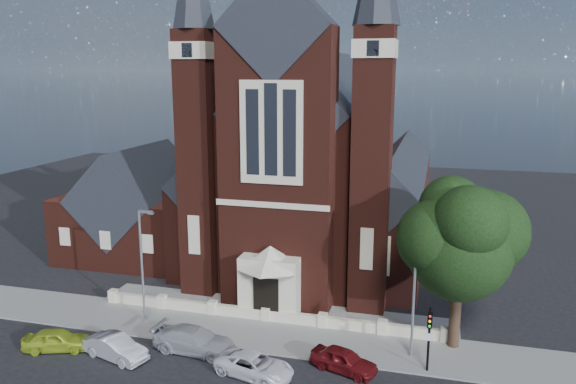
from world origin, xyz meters
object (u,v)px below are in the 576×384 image
object	(u,v)px
street_tree	(462,243)
car_lime_van	(56,340)
street_lamp_left	(143,260)
parish_hall	(141,212)
car_white_suv	(254,366)
car_dark_red	(344,360)
car_silver_a	(116,348)
church	(318,167)
car_silver_b	(194,340)
street_lamp_right	(416,287)
traffic_signal	(429,332)

from	to	relation	value
street_tree	car_lime_van	distance (m)	25.67
street_lamp_left	parish_hall	bearing A→B (deg)	120.02
street_lamp_left	car_lime_van	world-z (taller)	street_lamp_left
car_white_suv	car_dark_red	bearing A→B (deg)	-54.81
street_tree	car_lime_van	bearing A→B (deg)	-164.76
car_lime_van	car_white_suv	distance (m)	12.90
car_lime_van	car_silver_a	size ratio (longest dim) A/B	0.94
parish_hall	church	bearing A→B (deg)	17.16
street_lamp_left	car_silver_b	bearing A→B (deg)	-29.63
street_lamp_right	car_white_suv	distance (m)	10.49
street_lamp_right	car_silver_a	size ratio (longest dim) A/B	1.89
street_tree	car_white_suv	bearing A→B (deg)	-150.81
street_tree	traffic_signal	size ratio (longest dim) A/B	2.67
street_lamp_right	car_lime_van	world-z (taller)	street_lamp_right
car_silver_b	church	bearing A→B (deg)	-3.20
street_tree	car_white_suv	size ratio (longest dim) A/B	2.30
street_lamp_left	car_dark_red	bearing A→B (deg)	-10.38
car_silver_a	car_dark_red	bearing A→B (deg)	-64.82
car_lime_van	traffic_signal	bearing A→B (deg)	-100.88
street_tree	car_silver_b	size ratio (longest dim) A/B	2.02
street_lamp_right	car_white_suv	bearing A→B (deg)	-152.39
parish_hall	car_white_suv	xyz separation A→B (m)	(17.48, -18.50, -3.36)
church	car_white_suv	world-z (taller)	church
traffic_signal	car_lime_van	bearing A→B (deg)	-171.72
street_lamp_right	traffic_signal	xyz separation A→B (m)	(0.91, -1.57, -2.02)
parish_hall	street_lamp_left	bearing A→B (deg)	-59.98
church	car_silver_b	distance (m)	23.16
car_lime_van	car_dark_red	bearing A→B (deg)	-101.98
church	car_white_suv	distance (m)	24.67
traffic_signal	car_white_suv	size ratio (longest dim) A/B	0.86
church	car_silver_b	size ratio (longest dim) A/B	6.59
parish_hall	car_dark_red	size ratio (longest dim) A/B	3.07
church	car_white_suv	xyz separation A→B (m)	(1.48, -23.45, -7.54)
street_tree	street_lamp_right	xyz separation A→B (m)	(-2.51, -1.71, -2.36)
church	car_silver_b	world-z (taller)	church
car_silver_b	car_dark_red	bearing A→B (deg)	-84.19
car_silver_a	car_white_suv	xyz separation A→B (m)	(8.75, 0.29, -0.06)
street_lamp_right	traffic_signal	distance (m)	2.71
car_dark_red	church	bearing A→B (deg)	34.94
church	street_lamp_right	distance (m)	21.76
street_lamp_left	car_silver_a	size ratio (longest dim) A/B	1.89
car_silver_b	car_white_suv	world-z (taller)	car_silver_b
street_tree	parish_hall	bearing A→B (deg)	156.74
parish_hall	car_white_suv	distance (m)	25.68
parish_hall	car_dark_red	distance (m)	28.01
street_tree	car_dark_red	bearing A→B (deg)	-145.58
traffic_signal	parish_hall	bearing A→B (deg)	150.02
church	street_lamp_left	bearing A→B (deg)	-112.66
street_tree	car_white_suv	xyz separation A→B (m)	(-11.12, -6.21, -6.31)
car_lime_van	car_dark_red	world-z (taller)	car_lime_van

